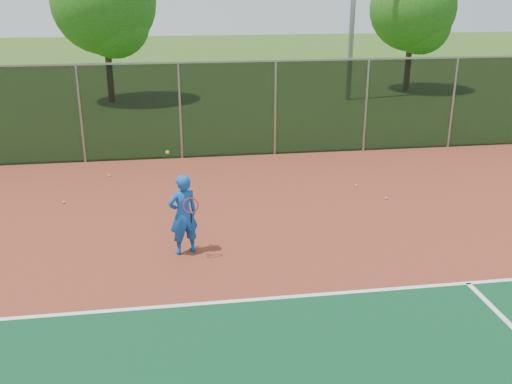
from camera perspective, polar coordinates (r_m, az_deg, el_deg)
court_apron at (r=9.79m, az=12.63°, el=-12.64°), size 30.00×20.00×0.02m
fence_back at (r=18.30m, az=1.93°, el=8.46°), size 30.00×0.06×3.03m
tennis_player at (r=11.56m, az=-7.28°, el=-2.24°), size 0.72×0.71×2.16m
practice_ball_0 at (r=15.82m, az=10.00°, el=0.65°), size 0.07×0.07×0.07m
practice_ball_4 at (r=15.17m, az=-18.65°, el=-0.98°), size 0.07×0.07×0.07m
practice_ball_5 at (r=15.03m, az=12.90°, el=-0.60°), size 0.07×0.07×0.07m
practice_ball_7 at (r=16.95m, az=-14.45°, el=1.62°), size 0.07×0.07×0.07m
tree_back_left at (r=27.66m, az=-14.77°, el=17.48°), size 4.68×4.68×6.87m
tree_back_mid at (r=30.97m, az=15.63°, el=16.97°), size 4.31×4.31×6.32m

